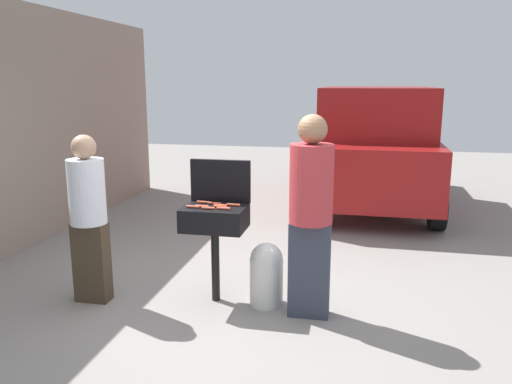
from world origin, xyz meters
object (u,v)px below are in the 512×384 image
object	(u,v)px
hot_dog_7	(208,208)
person_left	(88,213)
hot_dog_8	(193,207)
bbq_grill	(215,222)
hot_dog_0	(233,205)
hot_dog_3	(220,205)
person_right	(311,210)
hot_dog_2	(224,208)
parked_minivan	(375,146)
hot_dog_1	(203,202)
hot_dog_6	(202,206)
hot_dog_4	(215,203)
propane_tank	(266,273)
hot_dog_5	(221,207)

from	to	relation	value
hot_dog_7	person_left	distance (m)	1.16
hot_dog_8	hot_dog_7	bearing A→B (deg)	-8.21
bbq_grill	hot_dog_7	xyz separation A→B (m)	(-0.03, -0.11, 0.16)
hot_dog_0	bbq_grill	bearing A→B (deg)	-159.60
hot_dog_3	person_right	size ratio (longest dim) A/B	0.07
hot_dog_2	parked_minivan	world-z (taller)	parked_minivan
hot_dog_1	person_left	bearing A→B (deg)	-160.79
hot_dog_6	hot_dog_8	size ratio (longest dim) A/B	1.00
bbq_grill	hot_dog_2	xyz separation A→B (m)	(0.11, -0.09, 0.16)
hot_dog_4	propane_tank	world-z (taller)	hot_dog_4
hot_dog_8	person_left	world-z (taller)	person_left
hot_dog_6	parked_minivan	size ratio (longest dim) A/B	0.03
hot_dog_3	hot_dog_8	xyz separation A→B (m)	(-0.24, -0.10, 0.00)
bbq_grill	hot_dog_7	world-z (taller)	hot_dog_7
hot_dog_2	person_right	xyz separation A→B (m)	(0.81, -0.05, 0.04)
hot_dog_4	hot_dog_8	size ratio (longest dim) A/B	1.00
hot_dog_6	parked_minivan	distance (m)	4.86
bbq_grill	propane_tank	xyz separation A→B (m)	(0.51, 0.00, -0.48)
hot_dog_8	person_left	bearing A→B (deg)	-170.58
hot_dog_8	propane_tank	size ratio (longest dim) A/B	0.21
hot_dog_4	parked_minivan	distance (m)	4.70
propane_tank	person_left	xyz separation A→B (m)	(-1.68, -0.25, 0.57)
hot_dog_8	bbq_grill	bearing A→B (deg)	24.47
hot_dog_3	hot_dog_0	bearing A→B (deg)	20.28
hot_dog_5	hot_dog_6	xyz separation A→B (m)	(-0.17, -0.02, 0.00)
hot_dog_1	hot_dog_4	size ratio (longest dim) A/B	1.00
bbq_grill	hot_dog_0	world-z (taller)	hot_dog_0
propane_tank	person_right	bearing A→B (deg)	-18.38
hot_dog_4	bbq_grill	bearing A→B (deg)	-74.93
hot_dog_3	hot_dog_7	distance (m)	0.15
bbq_grill	parked_minivan	xyz separation A→B (m)	(1.56, 4.51, 0.22)
hot_dog_4	person_left	size ratio (longest dim) A/B	0.08
hot_dog_4	hot_dog_6	size ratio (longest dim) A/B	1.00
bbq_grill	hot_dog_3	xyz separation A→B (m)	(0.05, 0.02, 0.16)
bbq_grill	propane_tank	world-z (taller)	bbq_grill
bbq_grill	hot_dog_3	bearing A→B (deg)	20.69
hot_dog_6	hot_dog_0	bearing A→B (deg)	22.52
hot_dog_0	hot_dog_2	distance (m)	0.16
bbq_grill	propane_tank	size ratio (longest dim) A/B	1.54
hot_dog_5	parked_minivan	world-z (taller)	parked_minivan
bbq_grill	person_left	xyz separation A→B (m)	(-1.18, -0.25, 0.09)
hot_dog_1	person_right	size ratio (longest dim) A/B	0.07
propane_tank	parked_minivan	world-z (taller)	parked_minivan
hot_dog_0	person_left	size ratio (longest dim) A/B	0.08
hot_dog_1	person_right	world-z (taller)	person_right
hot_dog_0	person_right	size ratio (longest dim) A/B	0.07
hot_dog_2	hot_dog_6	xyz separation A→B (m)	(-0.22, 0.04, 0.00)
hot_dog_2	hot_dog_3	bearing A→B (deg)	120.22
hot_dog_2	hot_dog_7	bearing A→B (deg)	-173.36
hot_dog_0	person_right	distance (m)	0.79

